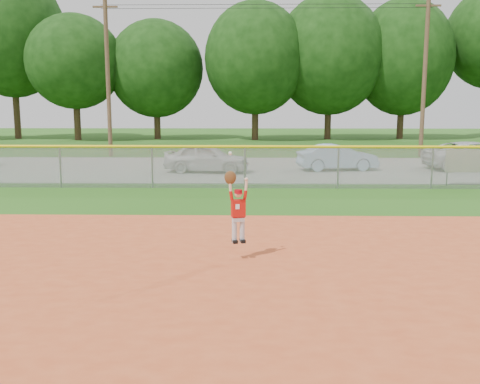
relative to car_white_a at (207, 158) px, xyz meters
name	(u,v)px	position (x,y,z in m)	size (l,w,h in m)	color
ground	(238,276)	(1.74, -14.41, -0.66)	(120.00, 120.00, 0.00)	#215012
clay_infield	(231,353)	(1.74, -17.41, -0.64)	(24.00, 16.00, 0.04)	#B84621
parking_strip	(246,168)	(1.74, 1.59, -0.65)	(44.00, 10.00, 0.03)	slate
car_white_a	(207,158)	(0.00, 0.00, 0.00)	(1.49, 3.71, 1.27)	silver
car_blue	(337,157)	(5.87, 0.83, -0.05)	(1.24, 3.57, 1.17)	#8FB0D5
car_white_b	(475,156)	(12.24, 1.22, 0.01)	(2.12, 4.60, 1.28)	silver
sponsor_sign	(467,162)	(9.90, -3.71, 0.24)	(1.54, 0.12, 1.37)	gray
outfield_fence	(245,164)	(1.74, -4.41, 0.22)	(40.06, 0.10, 1.55)	gray
power_lines	(265,74)	(2.74, 7.59, 4.01)	(19.40, 0.24, 9.00)	#4C3823
tree_line	(260,51)	(2.70, 23.49, 6.87)	(62.37, 13.00, 14.43)	#422D1C
ballplayer	(237,207)	(1.71, -13.52, 0.39)	(0.46, 0.24, 1.74)	silver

